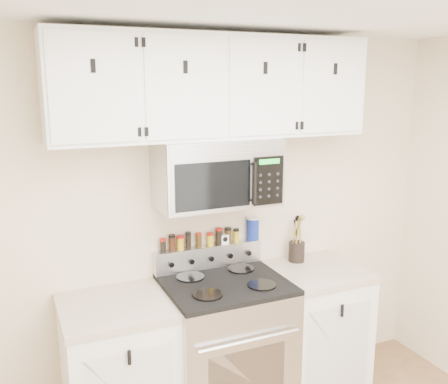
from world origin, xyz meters
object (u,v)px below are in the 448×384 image
at_px(utensil_crock, 297,250).
at_px(microwave, 217,172).
at_px(range, 225,348).
at_px(salt_canister, 253,228).

bearing_deg(utensil_crock, microwave, -173.33).
distance_m(range, salt_canister, 0.82).
xyz_separation_m(range, salt_canister, (0.34, 0.28, 0.69)).
bearing_deg(utensil_crock, range, -162.69).
height_order(microwave, salt_canister, microwave).
height_order(range, microwave, microwave).
bearing_deg(salt_canister, utensil_crock, -14.16).
bearing_deg(microwave, utensil_crock, 6.67).
bearing_deg(salt_canister, range, -139.90).
relative_size(utensil_crock, salt_canister, 2.06).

